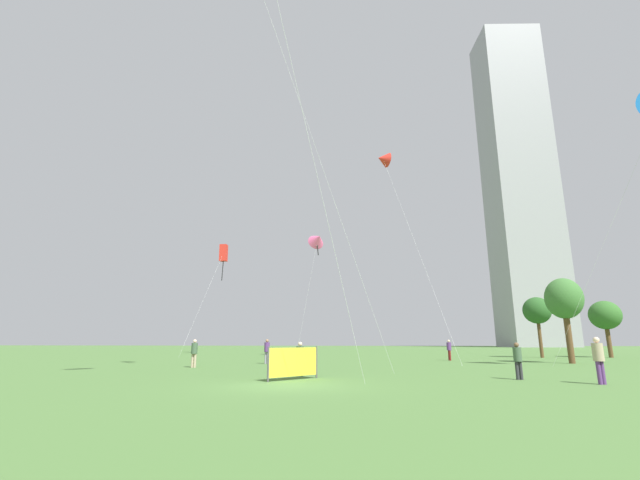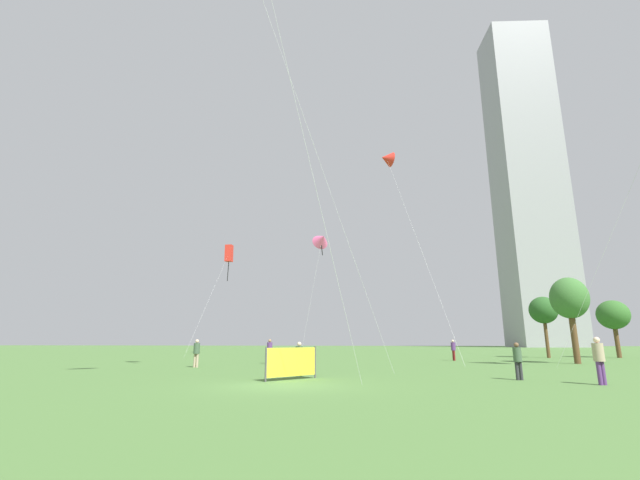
{
  "view_description": "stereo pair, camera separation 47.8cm",
  "coord_description": "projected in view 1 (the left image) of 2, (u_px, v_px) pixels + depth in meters",
  "views": [
    {
      "loc": [
        3.11,
        -16.74,
        1.65
      ],
      "look_at": [
        0.49,
        6.6,
        7.2
      ],
      "focal_mm": 24.0,
      "sensor_mm": 36.0,
      "label": 1
    },
    {
      "loc": [
        3.59,
        -16.68,
        1.65
      ],
      "look_at": [
        0.49,
        6.6,
        7.2
      ],
      "focal_mm": 24.0,
      "sensor_mm": 36.0,
      "label": 2
    }
  ],
  "objects": [
    {
      "name": "kite_flying_4",
      "position": [
        318.0,
        239.0,
        47.83
      ],
      "size": [
        3.35,
        2.49,
        13.81
      ],
      "color": "silver",
      "rests_on": "ground"
    },
    {
      "name": "ground",
      "position": [
        288.0,
        386.0,
        16.14
      ],
      "size": [
        280.0,
        280.0,
        0.0
      ],
      "primitive_type": "plane",
      "color": "#4C7538"
    },
    {
      "name": "kite_flying_2",
      "position": [
        383.0,
        159.0,
        43.86
      ],
      "size": [
        5.13,
        11.8,
        20.68
      ],
      "color": "silver",
      "rests_on": "ground"
    },
    {
      "name": "person_standing_0",
      "position": [
        518.0,
        358.0,
        18.81
      ],
      "size": [
        0.35,
        0.35,
        1.58
      ],
      "rotation": [
        0.0,
        0.0,
        3.24
      ],
      "color": "#2D2D33",
      "rests_on": "ground"
    },
    {
      "name": "person_standing_1",
      "position": [
        194.0,
        351.0,
        27.35
      ],
      "size": [
        0.39,
        0.39,
        1.75
      ],
      "rotation": [
        0.0,
        0.0,
        3.07
      ],
      "color": "tan",
      "rests_on": "ground"
    },
    {
      "name": "person_standing_4",
      "position": [
        449.0,
        348.0,
        37.18
      ],
      "size": [
        0.39,
        0.39,
        1.75
      ],
      "rotation": [
        0.0,
        0.0,
        4.97
      ],
      "color": "maroon",
      "rests_on": "ground"
    },
    {
      "name": "person_standing_3",
      "position": [
        599.0,
        357.0,
        16.8
      ],
      "size": [
        0.4,
        0.4,
        1.8
      ],
      "rotation": [
        0.0,
        0.0,
        3.56
      ],
      "color": "#593372",
      "rests_on": "ground"
    },
    {
      "name": "person_standing_2",
      "position": [
        300.0,
        356.0,
        20.67
      ],
      "size": [
        0.36,
        0.36,
        1.6
      ],
      "rotation": [
        0.0,
        0.0,
        3.94
      ],
      "color": "#3F593F",
      "rests_on": "ground"
    },
    {
      "name": "park_tree_1",
      "position": [
        537.0,
        311.0,
        44.17
      ],
      "size": [
        2.76,
        2.76,
        6.09
      ],
      "color": "brown",
      "rests_on": "ground"
    },
    {
      "name": "distant_highrise_0",
      "position": [
        519.0,
        180.0,
        129.31
      ],
      "size": [
        18.55,
        15.97,
        98.34
      ],
      "primitive_type": "cube",
      "rotation": [
        0.0,
        0.0,
        0.1
      ],
      "color": "#939399",
      "rests_on": "ground"
    },
    {
      "name": "person_standing_5",
      "position": [
        267.0,
        349.0,
        31.81
      ],
      "size": [
        0.4,
        0.4,
        1.78
      ],
      "rotation": [
        0.0,
        0.0,
        6.0
      ],
      "color": "gray",
      "rests_on": "ground"
    },
    {
      "name": "park_tree_2",
      "position": [
        605.0,
        316.0,
        44.39
      ],
      "size": [
        3.05,
        3.05,
        5.74
      ],
      "color": "brown",
      "rests_on": "ground"
    },
    {
      "name": "kite_flying_1",
      "position": [
        224.0,
        253.0,
        58.55
      ],
      "size": [
        0.93,
        12.36,
        14.58
      ],
      "color": "silver",
      "rests_on": "ground"
    },
    {
      "name": "park_tree_0",
      "position": [
        564.0,
        300.0,
        33.09
      ],
      "size": [
        2.75,
        2.75,
        6.43
      ],
      "color": "brown",
      "rests_on": "ground"
    },
    {
      "name": "event_banner",
      "position": [
        294.0,
        362.0,
        18.71
      ],
      "size": [
        1.84,
        2.25,
        1.41
      ],
      "color": "#4C4C4C",
      "rests_on": "ground"
    }
  ]
}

